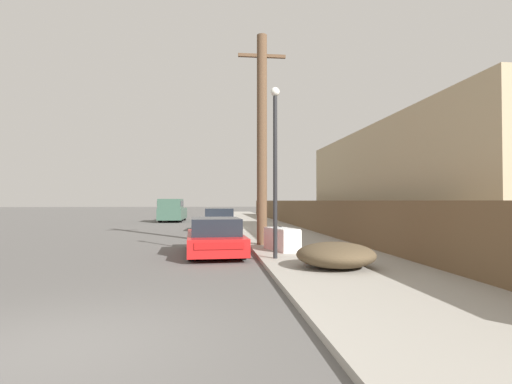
{
  "coord_description": "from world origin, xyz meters",
  "views": [
    {
      "loc": [
        1.84,
        -4.87,
        1.76
      ],
      "look_at": [
        3.47,
        10.03,
        2.09
      ],
      "focal_mm": 28.0,
      "sensor_mm": 36.0,
      "label": 1
    }
  ],
  "objects": [
    {
      "name": "pickup_truck",
      "position": [
        -1.49,
        29.03,
        0.94
      ],
      "size": [
        2.04,
        5.32,
        1.9
      ],
      "rotation": [
        0.0,
        0.0,
        3.12
      ],
      "color": "#385647",
      "rests_on": "ground"
    },
    {
      "name": "brush_pile",
      "position": [
        4.85,
        4.64,
        0.43
      ],
      "size": [
        1.93,
        1.96,
        0.62
      ],
      "color": "brown",
      "rests_on": "sidewalk_curb"
    },
    {
      "name": "street_lamp",
      "position": [
        3.62,
        6.36,
        2.95
      ],
      "size": [
        0.26,
        0.26,
        4.89
      ],
      "color": "#232326",
      "rests_on": "sidewalk_curb"
    },
    {
      "name": "car_parked_mid",
      "position": [
        2.3,
        18.31,
        0.62
      ],
      "size": [
        2.06,
        4.76,
        1.32
      ],
      "rotation": [
        0.0,
        0.0,
        -0.06
      ],
      "color": "silver",
      "rests_on": "ground"
    },
    {
      "name": "ground_plane",
      "position": [
        0.0,
        0.0,
        0.0
      ],
      "size": [
        220.0,
        220.0,
        0.0
      ],
      "primitive_type": "plane",
      "color": "#595654"
    },
    {
      "name": "utility_pole",
      "position": [
        3.69,
        9.97,
        4.14
      ],
      "size": [
        1.8,
        0.38,
        7.91
      ],
      "color": "brown",
      "rests_on": "sidewalk_curb"
    },
    {
      "name": "parked_sports_car_red",
      "position": [
        1.92,
        8.27,
        0.55
      ],
      "size": [
        1.98,
        4.46,
        1.2
      ],
      "rotation": [
        0.0,
        0.0,
        0.05
      ],
      "color": "red",
      "rests_on": "ground"
    },
    {
      "name": "discarded_fridge",
      "position": [
        4.13,
        8.15,
        0.49
      ],
      "size": [
        1.03,
        1.67,
        0.76
      ],
      "rotation": [
        0.0,
        0.0,
        0.28
      ],
      "color": "silver",
      "rests_on": "sidewalk_curb"
    },
    {
      "name": "building_right_house",
      "position": [
        11.55,
        12.04,
        2.5
      ],
      "size": [
        6.0,
        16.68,
        5.0
      ],
      "primitive_type": "cube",
      "color": "tan",
      "rests_on": "ground"
    },
    {
      "name": "wooden_fence",
      "position": [
        7.25,
        20.98,
        0.94
      ],
      "size": [
        0.08,
        45.8,
        1.64
      ],
      "primitive_type": "cube",
      "color": "brown",
      "rests_on": "sidewalk_curb"
    },
    {
      "name": "sidewalk_curb",
      "position": [
        5.3,
        23.5,
        0.06
      ],
      "size": [
        4.2,
        63.0,
        0.12
      ],
      "primitive_type": "cube",
      "color": "#9E998E",
      "rests_on": "ground"
    }
  ]
}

